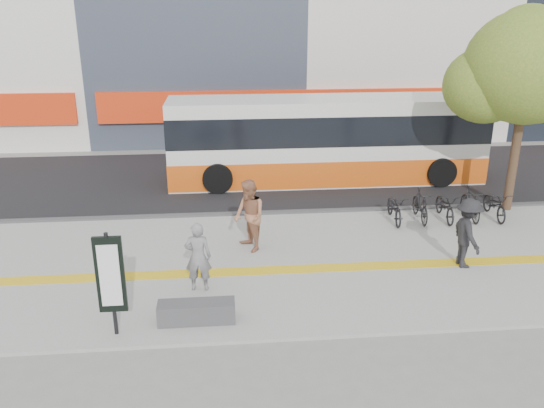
{
  "coord_description": "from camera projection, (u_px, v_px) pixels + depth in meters",
  "views": [
    {
      "loc": [
        -1.96,
        -11.26,
        6.29
      ],
      "look_at": [
        -0.72,
        2.0,
        1.48
      ],
      "focal_mm": 36.23,
      "sensor_mm": 36.0,
      "label": 1
    }
  ],
  "objects": [
    {
      "name": "bench",
      "position": [
        197.0,
        312.0,
        11.4
      ],
      "size": [
        1.6,
        0.45,
        0.45
      ],
      "primitive_type": "cube",
      "color": "#3B3B3E",
      "rests_on": "sidewalk"
    },
    {
      "name": "pedestrian_tan",
      "position": [
        249.0,
        216.0,
        14.56
      ],
      "size": [
        1.04,
        1.16,
        1.95
      ],
      "primitive_type": "imported",
      "rotation": [
        0.0,
        0.0,
        -1.18
      ],
      "color": "#A46B4D",
      "rests_on": "sidewalk"
    },
    {
      "name": "bicycle_row",
      "position": [
        445.0,
        205.0,
        16.84
      ],
      "size": [
        3.89,
        1.7,
        0.97
      ],
      "color": "black",
      "rests_on": "sidewalk"
    },
    {
      "name": "signboard",
      "position": [
        110.0,
        276.0,
        10.62
      ],
      "size": [
        0.55,
        0.1,
        2.2
      ],
      "color": "black",
      "rests_on": "sidewalk"
    },
    {
      "name": "tactile_strip",
      "position": [
        304.0,
        269.0,
        13.76
      ],
      "size": [
        40.0,
        0.45,
        0.01
      ],
      "primitive_type": "cube",
      "color": "gold",
      "rests_on": "sidewalk"
    },
    {
      "name": "curb",
      "position": [
        286.0,
        213.0,
        17.52
      ],
      "size": [
        40.0,
        0.25,
        0.14
      ],
      "primitive_type": "cube",
      "color": "#3B3B3E",
      "rests_on": "ground"
    },
    {
      "name": "street",
      "position": [
        274.0,
        178.0,
        21.28
      ],
      "size": [
        40.0,
        8.0,
        0.06
      ],
      "primitive_type": "cube",
      "color": "black",
      "rests_on": "ground"
    },
    {
      "name": "bus",
      "position": [
        326.0,
        142.0,
        20.47
      ],
      "size": [
        11.64,
        2.76,
        3.1
      ],
      "color": "silver",
      "rests_on": "street"
    },
    {
      "name": "street_tree",
      "position": [
        525.0,
        69.0,
        16.47
      ],
      "size": [
        4.4,
        3.8,
        6.31
      ],
      "color": "#3A2A1A",
      "rests_on": "sidewalk"
    },
    {
      "name": "pedestrian_dark",
      "position": [
        467.0,
        233.0,
        13.65
      ],
      "size": [
        0.69,
        1.17,
        1.79
      ],
      "primitive_type": "imported",
      "rotation": [
        0.0,
        0.0,
        1.6
      ],
      "color": "black",
      "rests_on": "sidewalk"
    },
    {
      "name": "sidewalk",
      "position": [
        301.0,
        262.0,
        14.25
      ],
      "size": [
        40.0,
        7.0,
        0.08
      ],
      "primitive_type": "cube",
      "color": "slate",
      "rests_on": "ground"
    },
    {
      "name": "seated_woman",
      "position": [
        198.0,
        257.0,
        12.51
      ],
      "size": [
        0.63,
        0.44,
        1.67
      ],
      "primitive_type": "imported",
      "rotation": [
        0.0,
        0.0,
        3.07
      ],
      "color": "black",
      "rests_on": "sidewalk"
    },
    {
      "name": "ground",
      "position": [
        311.0,
        291.0,
        12.86
      ],
      "size": [
        120.0,
        120.0,
        0.0
      ],
      "primitive_type": "plane",
      "color": "slate",
      "rests_on": "ground"
    }
  ]
}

